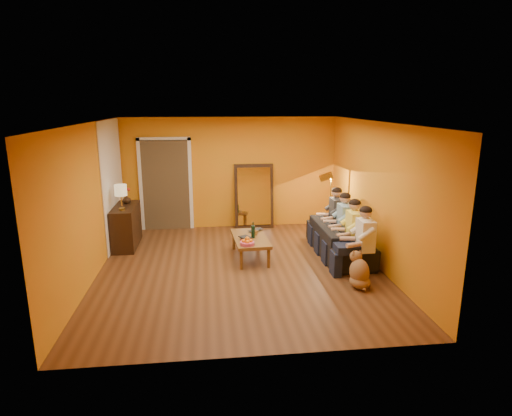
{
  "coord_description": "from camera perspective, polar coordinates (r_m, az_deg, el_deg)",
  "views": [
    {
      "loc": [
        -0.55,
        -7.22,
        2.94
      ],
      "look_at": [
        0.35,
        0.5,
        1.0
      ],
      "focal_mm": 30.0,
      "sensor_mm": 36.0,
      "label": 1
    }
  ],
  "objects": [
    {
      "name": "floor_lamp",
      "position": [
        9.43,
        9.87,
        0.19
      ],
      "size": [
        0.35,
        0.3,
        1.44
      ],
      "primitive_type": null,
      "rotation": [
        0.0,
        0.0,
        -0.23
      ],
      "color": "gold",
      "rests_on": "floor"
    },
    {
      "name": "vase",
      "position": [
        9.39,
        -16.86,
        1.14
      ],
      "size": [
        0.18,
        0.18,
        0.19
      ],
      "primitive_type": "imported",
      "color": "black",
      "rests_on": "sideboard"
    },
    {
      "name": "person_mid_right",
      "position": [
        8.61,
        11.76,
        -1.99
      ],
      "size": [
        0.7,
        0.44,
        1.22
      ],
      "primitive_type": null,
      "color": "#7EA8C4",
      "rests_on": "sofa"
    },
    {
      "name": "mirror_glass",
      "position": [
        10.11,
        -0.25,
        1.56
      ],
      "size": [
        0.78,
        0.21,
        1.35
      ],
      "primitive_type": "cube",
      "rotation": [
        -0.14,
        0.0,
        0.0
      ],
      "color": "white",
      "rests_on": "mirror_frame"
    },
    {
      "name": "door_jamb_left",
      "position": [
        10.22,
        -15.1,
        2.87
      ],
      "size": [
        0.08,
        0.06,
        2.2
      ],
      "primitive_type": "cube",
      "color": "white",
      "rests_on": "wall_back"
    },
    {
      "name": "tumbler",
      "position": [
        8.3,
        -0.04,
        -3.33
      ],
      "size": [
        0.11,
        0.11,
        0.09
      ],
      "primitive_type": "imported",
      "rotation": [
        0.0,
        0.0,
        0.13
      ],
      "color": "#B27F3F",
      "rests_on": "coffee_table"
    },
    {
      "name": "door_jamb_right",
      "position": [
        10.11,
        -8.7,
        3.08
      ],
      "size": [
        0.08,
        0.06,
        2.2
      ],
      "primitive_type": "cube",
      "color": "white",
      "rests_on": "wall_back"
    },
    {
      "name": "wine_bottle",
      "position": [
        8.1,
        -0.39,
        -2.96
      ],
      "size": [
        0.07,
        0.07,
        0.31
      ],
      "primitive_type": "cylinder",
      "color": "black",
      "rests_on": "coffee_table"
    },
    {
      "name": "laptop",
      "position": [
        8.53,
        0.18,
        -3.06
      ],
      "size": [
        0.4,
        0.39,
        0.03
      ],
      "primitive_type": "imported",
      "rotation": [
        0.0,
        0.0,
        0.68
      ],
      "color": "black",
      "rests_on": "coffee_table"
    },
    {
      "name": "coffee_table",
      "position": [
        8.25,
        -0.78,
        -5.3
      ],
      "size": [
        0.69,
        1.25,
        0.42
      ],
      "primitive_type": null,
      "rotation": [
        0.0,
        0.0,
        0.06
      ],
      "color": "brown",
      "rests_on": "floor"
    },
    {
      "name": "book_upper",
      "position": [
        7.96,
        -1.92,
        -4.06
      ],
      "size": [
        0.28,
        0.3,
        0.02
      ],
      "primitive_type": "imported",
      "rotation": [
        0.0,
        0.0,
        0.53
      ],
      "color": "black",
      "rests_on": "book_mid"
    },
    {
      "name": "dog",
      "position": [
        7.19,
        13.63,
        -7.94
      ],
      "size": [
        0.46,
        0.58,
        0.6
      ],
      "primitive_type": null,
      "rotation": [
        0.0,
        0.0,
        -0.3
      ],
      "color": "#8C593F",
      "rests_on": "floor"
    },
    {
      "name": "doorway_recess",
      "position": [
        10.27,
        -11.86,
        3.11
      ],
      "size": [
        1.06,
        0.3,
        2.1
      ],
      "primitive_type": "cube",
      "color": "#3F2D19",
      "rests_on": "floor"
    },
    {
      "name": "room_shell",
      "position": [
        7.78,
        -2.45,
        1.84
      ],
      "size": [
        5.0,
        5.5,
        2.6
      ],
      "color": "brown",
      "rests_on": "ground"
    },
    {
      "name": "white_accent",
      "position": [
        9.32,
        -18.55,
        3.15
      ],
      "size": [
        0.02,
        1.9,
        2.58
      ],
      "primitive_type": "cube",
      "color": "white",
      "rests_on": "wall_left"
    },
    {
      "name": "mirror_frame",
      "position": [
        10.15,
        -0.27,
        1.61
      ],
      "size": [
        0.92,
        0.27,
        1.51
      ],
      "primitive_type": "cube",
      "rotation": [
        -0.14,
        0.0,
        0.0
      ],
      "color": "black",
      "rests_on": "floor"
    },
    {
      "name": "person_far_left",
      "position": [
        7.62,
        14.33,
        -4.24
      ],
      "size": [
        0.7,
        0.44,
        1.22
      ],
      "primitive_type": null,
      "color": "silver",
      "rests_on": "sofa"
    },
    {
      "name": "person_far_right",
      "position": [
        9.11,
        10.69,
        -1.05
      ],
      "size": [
        0.7,
        0.44,
        1.22
      ],
      "primitive_type": null,
      "color": "#2F2F34",
      "rests_on": "sofa"
    },
    {
      "name": "person_mid_left",
      "position": [
        8.11,
        12.96,
        -3.04
      ],
      "size": [
        0.7,
        0.44,
        1.22
      ],
      "primitive_type": null,
      "color": "#FCEF54",
      "rests_on": "sofa"
    },
    {
      "name": "flowers",
      "position": [
        9.35,
        -16.96,
        2.45
      ],
      "size": [
        0.17,
        0.17,
        0.39
      ],
      "primitive_type": null,
      "color": "red",
      "rests_on": "vase"
    },
    {
      "name": "table_lamp",
      "position": [
        8.83,
        -17.54,
        1.36
      ],
      "size": [
        0.24,
        0.24,
        0.51
      ],
      "primitive_type": null,
      "color": "beige",
      "rests_on": "sideboard"
    },
    {
      "name": "door_header",
      "position": [
        10.01,
        -12.23,
        9.0
      ],
      "size": [
        1.22,
        0.06,
        0.08
      ],
      "primitive_type": "cube",
      "color": "white",
      "rests_on": "wall_back"
    },
    {
      "name": "book_mid",
      "position": [
        7.98,
        -1.86,
        -4.15
      ],
      "size": [
        0.24,
        0.27,
        0.02
      ],
      "primitive_type": "imported",
      "rotation": [
        0.0,
        0.0,
        -0.39
      ],
      "color": "red",
      "rests_on": "book_lower"
    },
    {
      "name": "sofa",
      "position": [
        8.57,
        11.04,
        -4.14
      ],
      "size": [
        2.11,
        0.83,
        0.62
      ],
      "primitive_type": "imported",
      "rotation": [
        0.0,
        0.0,
        1.57
      ],
      "color": "black",
      "rests_on": "floor"
    },
    {
      "name": "book_lower",
      "position": [
        7.98,
        -1.92,
        -4.32
      ],
      "size": [
        0.22,
        0.27,
        0.02
      ],
      "primitive_type": "imported",
      "rotation": [
        0.0,
        0.0,
        0.16
      ],
      "color": "black",
      "rests_on": "coffee_table"
    },
    {
      "name": "sideboard",
      "position": [
        9.28,
        -16.9,
        -2.34
      ],
      "size": [
        0.44,
        1.18,
        0.85
      ],
      "primitive_type": "cube",
      "color": "black",
      "rests_on": "floor"
    },
    {
      "name": "fruit_bowl",
      "position": [
        7.73,
        -1.18,
        -4.39
      ],
      "size": [
        0.26,
        0.26,
        0.16
      ],
      "primitive_type": null,
      "color": "#CC4872",
      "rests_on": "coffee_table"
    }
  ]
}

